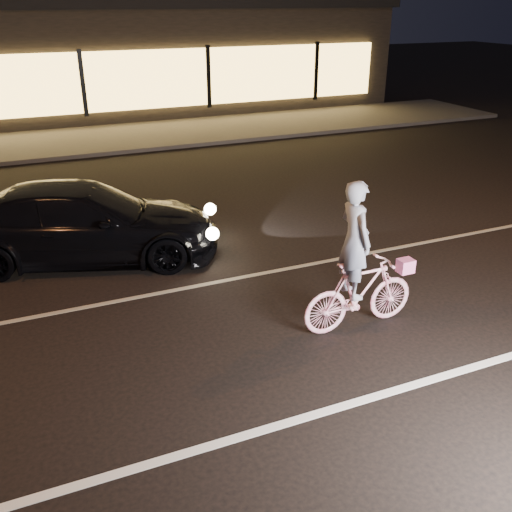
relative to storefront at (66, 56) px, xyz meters
name	(u,v)px	position (x,y,z in m)	size (l,w,h in m)	color
ground	(255,348)	(0.00, -18.97, -2.15)	(90.00, 90.00, 0.00)	black
lane_stripe_near	(308,417)	(0.00, -20.47, -2.14)	(60.00, 0.12, 0.01)	silver
lane_stripe_far	(206,284)	(0.00, -16.97, -2.14)	(60.00, 0.10, 0.01)	gray
sidewalk	(97,140)	(0.00, -5.97, -2.09)	(30.00, 4.00, 0.12)	#383533
storefront	(66,56)	(0.00, 0.00, 0.00)	(25.40, 8.42, 4.20)	black
cyclist	(358,278)	(1.51, -19.03, -1.38)	(1.71, 0.59, 2.15)	#DE3564
sedan	(84,222)	(-1.60, -15.14, -1.47)	(4.99, 3.18, 1.35)	black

